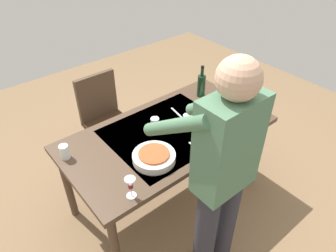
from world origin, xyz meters
The scene contains 14 objects.
ground_plane centered at (0.00, 0.00, 0.00)m, with size 6.00×6.00×0.00m, color #846647.
dining_table centered at (0.00, 0.00, 0.68)m, with size 1.64×0.87×0.76m.
chair_near centered at (0.13, -0.82, 0.53)m, with size 0.40×0.40×0.91m.
person_server centered at (0.17, 0.70, 0.96)m, with size 0.42×0.61×1.69m.
wine_bottle centered at (-0.57, -0.22, 0.87)m, with size 0.07×0.07×0.30m.
wine_glass_left centered at (0.58, 0.36, 0.86)m, with size 0.07×0.07×0.15m.
water_cup_near_left centered at (0.75, -0.22, 0.81)m, with size 0.07×0.07×0.11m, color silver.
water_cup_near_right centered at (0.06, -0.09, 0.81)m, with size 0.07×0.07×0.10m, color silver.
water_cup_far_left centered at (-0.16, 0.04, 0.81)m, with size 0.06×0.06×0.10m, color silver.
serving_bowl_pasta centered at (0.28, 0.19, 0.79)m, with size 0.30×0.30×0.07m.
side_bowl_salad centered at (-0.30, 0.28, 0.79)m, with size 0.18×0.18×0.07m.
dinner_plate_near centered at (-0.48, -0.05, 0.77)m, with size 0.23×0.23×0.01m, color white.
table_knife centered at (-0.21, -0.13, 0.76)m, with size 0.01×0.20×0.01m, color silver.
table_fork centered at (-0.03, 0.30, 0.76)m, with size 0.01×0.18×0.01m, color silver.
Camera 1 is at (1.21, 1.48, 2.25)m, focal length 33.22 mm.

